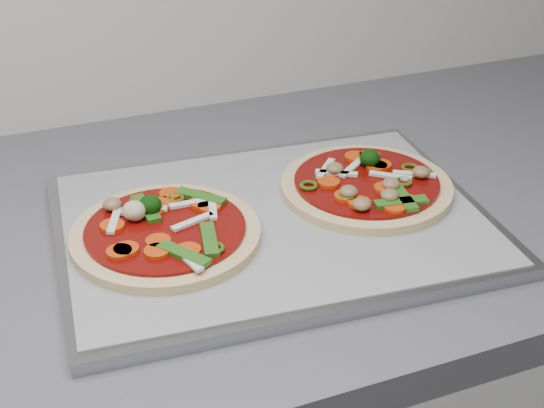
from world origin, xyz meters
name	(u,v)px	position (x,y,z in m)	size (l,w,h in m)	color
countertop	(212,231)	(0.00, 1.30, 0.88)	(3.60, 0.60, 0.04)	#5B5A62
baking_tray	(273,224)	(0.05, 1.25, 0.91)	(0.45, 0.33, 0.01)	gray
parchment	(273,218)	(0.05, 1.25, 0.92)	(0.43, 0.32, 0.00)	gray
pizza_left	(164,230)	(-0.07, 1.25, 0.93)	(0.23, 0.23, 0.03)	tan
pizza_right	(368,185)	(0.17, 1.26, 0.93)	(0.23, 0.23, 0.03)	tan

